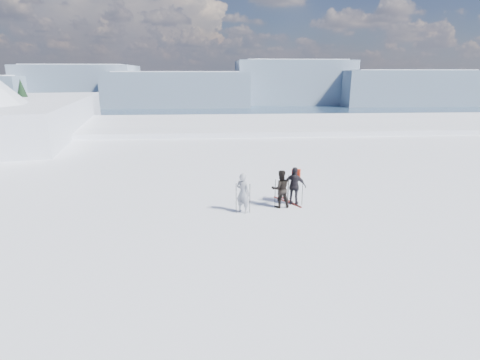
% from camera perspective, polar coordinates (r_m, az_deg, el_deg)
% --- Properties ---
extents(lake_basin, '(820.00, 820.00, 71.62)m').
position_cam_1_polar(lake_basin, '(42.60, -0.40, -0.50)').
color(lake_basin, white).
rests_on(lake_basin, ground).
extents(far_mountain_range, '(770.00, 110.00, 53.00)m').
position_cam_1_polar(far_mountain_range, '(466.88, -0.36, 14.22)').
color(far_mountain_range, slate).
rests_on(far_mountain_range, ground).
extents(skier_grey, '(0.72, 0.67, 1.65)m').
position_cam_1_polar(skier_grey, '(15.12, 0.47, -1.98)').
color(skier_grey, gray).
rests_on(skier_grey, ground).
extents(skier_dark, '(0.84, 0.68, 1.62)m').
position_cam_1_polar(skier_dark, '(15.80, 6.19, -1.35)').
color(skier_dark, black).
rests_on(skier_dark, ground).
extents(skier_pack, '(1.05, 0.76, 1.66)m').
position_cam_1_polar(skier_pack, '(16.19, 8.32, -0.92)').
color(skier_pack, black).
rests_on(skier_pack, ground).
extents(backpack, '(0.40, 0.32, 0.48)m').
position_cam_1_polar(backpack, '(16.16, 8.63, 2.97)').
color(backpack, red).
rests_on(backpack, skier_pack).
extents(ski_poles, '(2.91, 0.83, 1.35)m').
position_cam_1_polar(ski_poles, '(15.65, 5.15, -2.18)').
color(ski_poles, black).
rests_on(ski_poles, ground).
extents(skis_loose, '(0.97, 1.62, 0.03)m').
position_cam_1_polar(skis_loose, '(16.71, 7.40, -3.30)').
color(skis_loose, black).
rests_on(skis_loose, ground).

